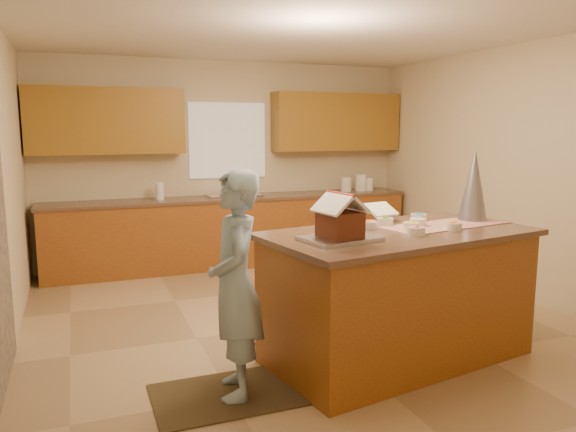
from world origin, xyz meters
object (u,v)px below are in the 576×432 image
at_px(tinsel_tree, 474,185).
at_px(boy, 235,284).
at_px(gingerbread_house, 340,220).
at_px(island_base, 398,298).

distance_m(tinsel_tree, boy, 2.31).
height_order(tinsel_tree, gingerbread_house, tinsel_tree).
distance_m(island_base, tinsel_tree, 1.22).
bearing_deg(boy, island_base, 106.78).
xyz_separation_m(tinsel_tree, gingerbread_house, (-1.45, -0.36, -0.16)).
distance_m(island_base, boy, 1.40).
distance_m(tinsel_tree, gingerbread_house, 1.50).
distance_m(island_base, gingerbread_house, 0.92).
relative_size(island_base, boy, 1.31).
relative_size(boy, gingerbread_house, 4.27).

